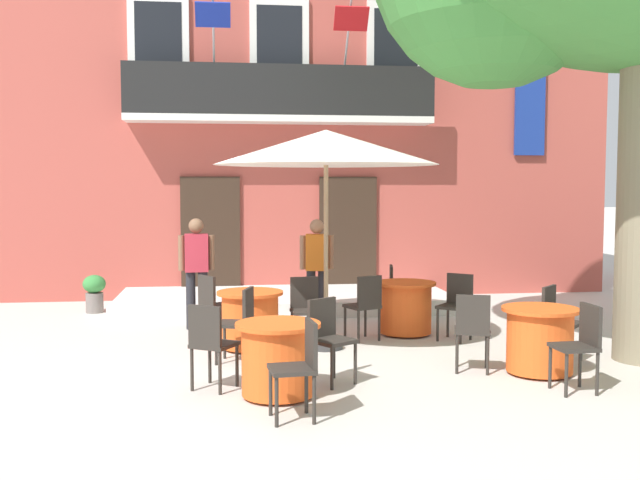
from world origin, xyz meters
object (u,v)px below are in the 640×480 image
object	(u,v)px
cafe_chair_front_0	(240,319)
cafe_table_far_side	(278,359)
cafe_chair_front_1	(306,306)
cafe_chair_far_side_0	(210,340)
cafe_chair_middle_0	(473,327)
cafe_table_front	(250,319)
cafe_chair_near_tree_2	(398,290)
cafe_table_middle	(540,340)
cafe_chair_near_tree_1	(457,302)
cafe_umbrella	(326,148)
cafe_chair_middle_2	(557,318)
cafe_chair_middle_1	(581,341)
cafe_chair_far_side_2	(328,334)
cafe_chair_front_2	(213,303)
pedestrian_mid_plaza	(197,267)
cafe_chair_near_tree_0	(365,303)
cafe_table_near_tree	(406,307)
ground_planter_left	(94,291)
pedestrian_near_entrance	(317,265)
cafe_chair_far_side_1	(300,362)

from	to	relation	value
cafe_chair_front_0	cafe_table_far_side	distance (m)	1.56
cafe_chair_front_1	cafe_chair_far_side_0	distance (m)	2.38
cafe_chair_middle_0	cafe_table_front	bearing A→B (deg)	148.10
cafe_chair_near_tree_2	cafe_chair_middle_0	xyz separation A→B (m)	(0.18, -2.96, 0.00)
cafe_table_middle	cafe_chair_far_side_0	size ratio (longest dim) A/B	0.95
cafe_chair_front_1	cafe_table_far_side	size ratio (longest dim) A/B	1.05
cafe_chair_near_tree_1	cafe_umbrella	xyz separation A→B (m)	(-1.87, -0.34, 2.08)
cafe_chair_middle_2	cafe_chair_near_tree_2	bearing A→B (deg)	118.76
cafe_chair_near_tree_1	cafe_table_front	size ratio (longest dim) A/B	1.05
cafe_chair_middle_1	cafe_umbrella	size ratio (longest dim) A/B	0.31
cafe_chair_middle_1	cafe_umbrella	world-z (taller)	cafe_umbrella
cafe_table_middle	cafe_chair_far_side_2	bearing A→B (deg)	-178.45
cafe_chair_front_0	cafe_chair_front_2	bearing A→B (deg)	104.59
cafe_chair_far_side_2	pedestrian_mid_plaza	world-z (taller)	pedestrian_mid_plaza
cafe_chair_near_tree_0	cafe_chair_middle_2	distance (m)	2.54
cafe_chair_middle_1	pedestrian_mid_plaza	xyz separation A→B (m)	(-4.08, 3.90, 0.40)
cafe_table_near_tree	cafe_chair_front_1	xyz separation A→B (m)	(-1.50, -0.54, 0.14)
cafe_chair_middle_2	cafe_chair_front_0	xyz separation A→B (m)	(-3.84, 0.37, 0.00)
cafe_chair_middle_1	cafe_chair_front_2	world-z (taller)	same
cafe_chair_middle_1	cafe_table_front	size ratio (longest dim) A/B	1.05
cafe_chair_middle_2	cafe_table_front	xyz separation A→B (m)	(-3.69, 1.11, -0.14)
cafe_table_far_side	cafe_umbrella	size ratio (longest dim) A/B	0.30
cafe_table_far_side	cafe_umbrella	world-z (taller)	cafe_umbrella
cafe_umbrella	ground_planter_left	bearing A→B (deg)	137.46
cafe_chair_near_tree_1	cafe_chair_far_side_0	distance (m)	3.96
cafe_table_far_side	cafe_chair_far_side_2	bearing A→B (deg)	40.14
cafe_chair_middle_2	cafe_table_front	bearing A→B (deg)	163.26
cafe_chair_middle_0	cafe_chair_middle_2	world-z (taller)	same
cafe_chair_near_tree_0	cafe_umbrella	xyz separation A→B (m)	(-0.60, -0.41, 2.08)
cafe_table_front	ground_planter_left	distance (m)	4.00
cafe_chair_near_tree_0	cafe_chair_front_1	bearing A→B (deg)	-168.34
cafe_chair_far_side_0	cafe_umbrella	world-z (taller)	cafe_umbrella
cafe_chair_middle_2	pedestrian_mid_plaza	distance (m)	5.14
cafe_chair_front_1	pedestrian_near_entrance	world-z (taller)	pedestrian_near_entrance
cafe_chair_near_tree_1	cafe_table_far_side	xyz separation A→B (m)	(-2.64, -2.48, -0.14)
cafe_chair_near_tree_1	cafe_chair_middle_0	xyz separation A→B (m)	(-0.38, -1.78, 0.00)
cafe_chair_far_side_1	pedestrian_near_entrance	bearing A→B (deg)	81.29
cafe_table_front	cafe_umbrella	xyz separation A→B (m)	(0.98, -0.11, 2.22)
cafe_table_near_tree	pedestrian_near_entrance	world-z (taller)	pedestrian_near_entrance
cafe_chair_front_2	pedestrian_near_entrance	bearing A→B (deg)	35.16
cafe_table_front	cafe_chair_front_2	xyz separation A→B (m)	(-0.49, 0.58, 0.14)
cafe_chair_front_0	cafe_chair_front_2	distance (m)	1.36
cafe_table_front	cafe_chair_middle_2	bearing A→B (deg)	-16.74
cafe_chair_far_side_1	ground_planter_left	size ratio (longest dim) A/B	1.43
cafe_chair_middle_2	cafe_table_front	distance (m)	3.86
cafe_chair_front_2	ground_planter_left	distance (m)	3.25
cafe_table_near_tree	cafe_table_front	bearing A→B (deg)	-163.39
cafe_umbrella	pedestrian_near_entrance	distance (m)	2.47
cafe_chair_middle_0	cafe_chair_middle_1	xyz separation A→B (m)	(0.85, -0.90, 0.00)
cafe_chair_middle_0	cafe_chair_front_2	world-z (taller)	same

